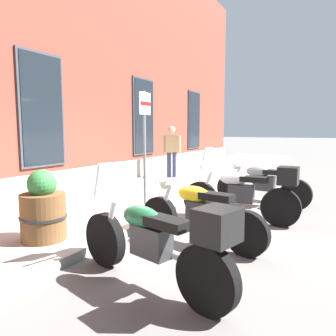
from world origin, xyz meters
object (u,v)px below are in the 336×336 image
barrel_planter (43,210)px  motorcycle_grey_naked (261,184)px  motorcycle_silver_touring (245,192)px  pedestrian_tan_coat (172,149)px  motorcycle_yellow_naked (198,213)px  motorcycle_green_touring (156,240)px  parking_sign (145,132)px

barrel_planter → motorcycle_grey_naked: bearing=-27.0°
barrel_planter → motorcycle_silver_touring: bearing=-38.6°
motorcycle_grey_naked → motorcycle_silver_touring: bearing=-178.9°
barrel_planter → pedestrian_tan_coat: bearing=11.3°
motorcycle_silver_touring → barrel_planter: size_ratio=2.17×
motorcycle_yellow_naked → motorcycle_grey_naked: motorcycle_grey_naked is taller
pedestrian_tan_coat → barrel_planter: size_ratio=1.66×
motorcycle_grey_naked → pedestrian_tan_coat: bearing=58.2°
motorcycle_green_touring → motorcycle_grey_naked: 4.39m
motorcycle_yellow_naked → motorcycle_grey_naked: bearing=-4.8°
motorcycle_grey_naked → motorcycle_green_touring: bearing=178.8°
motorcycle_grey_naked → barrel_planter: (-4.11, 2.09, 0.07)m
motorcycle_silver_touring → barrel_planter: bearing=141.4°
motorcycle_silver_touring → barrel_planter: 3.40m
motorcycle_green_touring → motorcycle_grey_naked: motorcycle_green_touring is taller
motorcycle_grey_naked → motorcycle_yellow_naked: bearing=175.2°
motorcycle_yellow_naked → barrel_planter: bearing=122.6°
motorcycle_green_touring → motorcycle_grey_naked: (4.39, -0.09, -0.06)m
parking_sign → motorcycle_yellow_naked: bearing=-127.4°
motorcycle_grey_naked → barrel_planter: 4.61m
motorcycle_green_touring → motorcycle_silver_touring: motorcycle_silver_touring is taller
motorcycle_silver_touring → motorcycle_grey_naked: (1.46, 0.03, -0.08)m
parking_sign → barrel_planter: 2.77m
motorcycle_yellow_naked → motorcycle_silver_touring: size_ratio=0.96×
motorcycle_green_touring → pedestrian_tan_coat: size_ratio=1.30×
motorcycle_silver_touring → barrel_planter: motorcycle_silver_touring is taller
motorcycle_silver_touring → parking_sign: (-0.11, 2.06, 1.07)m
pedestrian_tan_coat → parking_sign: parking_sign is taller
motorcycle_green_touring → motorcycle_yellow_naked: (1.46, 0.15, -0.07)m
motorcycle_grey_naked → barrel_planter: size_ratio=2.10×
motorcycle_green_touring → barrel_planter: size_ratio=2.17×
pedestrian_tan_coat → motorcycle_grey_naked: bearing=-121.8°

